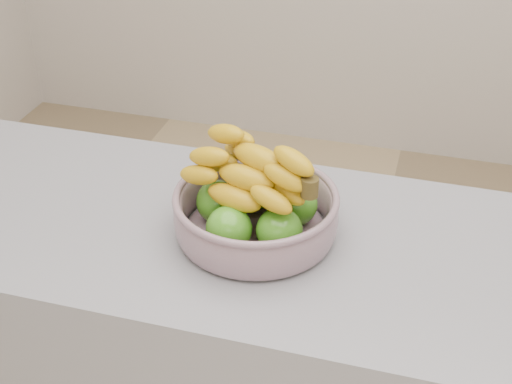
{
  "coord_description": "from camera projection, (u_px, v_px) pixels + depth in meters",
  "views": [
    {
      "loc": [
        0.15,
        -1.17,
        1.75
      ],
      "look_at": [
        -0.16,
        -0.05,
        1.0
      ],
      "focal_mm": 50.0,
      "sensor_mm": 36.0,
      "label": 1
    }
  ],
  "objects": [
    {
      "name": "fruit_bowl",
      "position": [
        256.0,
        208.0,
        1.4
      ],
      "size": [
        0.33,
        0.33,
        0.2
      ],
      "rotation": [
        0.0,
        0.0,
        -0.41
      ],
      "color": "#95A4B3",
      "rests_on": "counter"
    }
  ]
}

